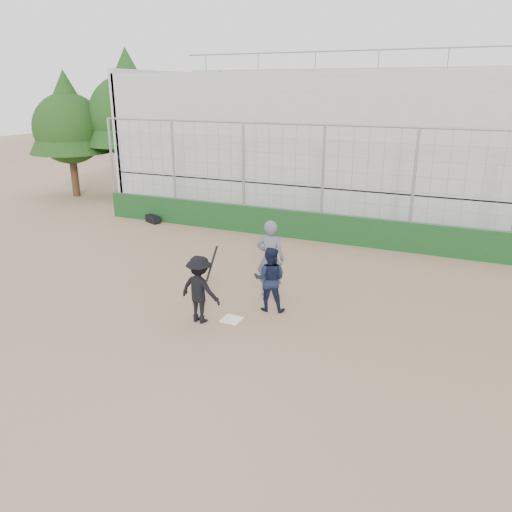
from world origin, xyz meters
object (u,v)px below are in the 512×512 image
at_px(equipment_bag, 153,219).
at_px(catcher_crouched, 270,290).
at_px(umpire, 270,262).
at_px(batter_at_plate, 200,289).

bearing_deg(equipment_bag, catcher_crouched, -37.76).
height_order(catcher_crouched, umpire, umpire).
distance_m(catcher_crouched, equipment_bag, 9.50).
height_order(batter_at_plate, catcher_crouched, batter_at_plate).
bearing_deg(umpire, catcher_crouched, 107.44).
height_order(batter_at_plate, umpire, umpire).
distance_m(batter_at_plate, umpire, 2.24).
bearing_deg(catcher_crouched, umpire, 111.68).
relative_size(batter_at_plate, equipment_bag, 2.33).
distance_m(catcher_crouched, umpire, 1.00).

